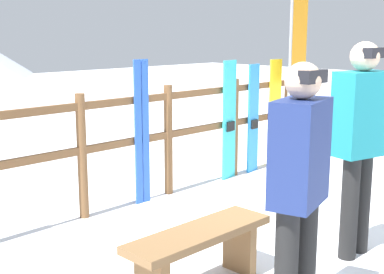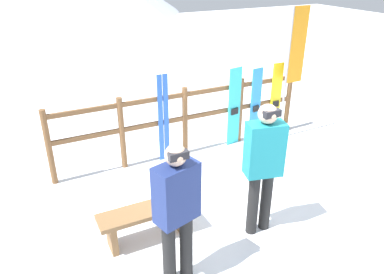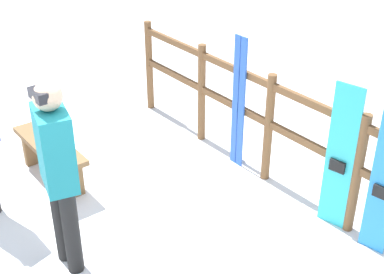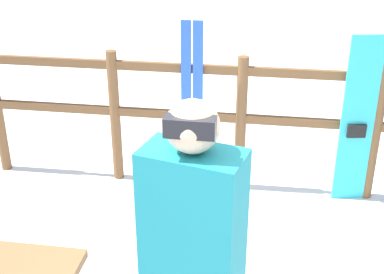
{
  "view_description": "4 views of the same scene",
  "coord_description": "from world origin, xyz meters",
  "px_view_note": "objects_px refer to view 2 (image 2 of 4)",
  "views": [
    {
      "loc": [
        -4.14,
        -2.42,
        1.91
      ],
      "look_at": [
        -0.73,
        1.0,
        0.95
      ],
      "focal_mm": 50.0,
      "sensor_mm": 36.0,
      "label": 1
    },
    {
      "loc": [
        -2.68,
        -3.58,
        3.37
      ],
      "look_at": [
        -0.3,
        1.22,
        0.79
      ],
      "focal_mm": 35.0,
      "sensor_mm": 36.0,
      "label": 2
    },
    {
      "loc": [
        3.62,
        -1.75,
        3.45
      ],
      "look_at": [
        -0.05,
        1.09,
        0.87
      ],
      "focal_mm": 50.0,
      "sensor_mm": 36.0,
      "label": 3
    },
    {
      "loc": [
        0.24,
        -2.37,
        2.63
      ],
      "look_at": [
        -0.31,
        1.23,
        0.92
      ],
      "focal_mm": 50.0,
      "sensor_mm": 36.0,
      "label": 4
    }
  ],
  "objects_px": {
    "person_navy": "(177,207)",
    "snowboard_cyan": "(234,107)",
    "person_teal": "(263,162)",
    "snowboard_yellow": "(275,100)",
    "snowboard_blue": "(255,105)",
    "rental_flag": "(293,58)",
    "ski_pair_blue": "(163,119)",
    "bench": "(146,217)"
  },
  "relations": [
    {
      "from": "person_navy",
      "to": "snowboard_cyan",
      "type": "height_order",
      "value": "person_navy"
    },
    {
      "from": "person_navy",
      "to": "person_teal",
      "type": "height_order",
      "value": "person_teal"
    },
    {
      "from": "person_teal",
      "to": "snowboard_yellow",
      "type": "relative_size",
      "value": 1.2
    },
    {
      "from": "person_navy",
      "to": "person_teal",
      "type": "xyz_separation_m",
      "value": [
        1.32,
        0.29,
        0.07
      ]
    },
    {
      "from": "person_teal",
      "to": "snowboard_cyan",
      "type": "bearing_deg",
      "value": 65.52
    },
    {
      "from": "person_navy",
      "to": "snowboard_cyan",
      "type": "xyz_separation_m",
      "value": [
        2.41,
        2.68,
        -0.23
      ]
    },
    {
      "from": "person_navy",
      "to": "snowboard_blue",
      "type": "bearing_deg",
      "value": 42.72
    },
    {
      "from": "person_navy",
      "to": "rental_flag",
      "type": "xyz_separation_m",
      "value": [
        3.54,
        2.47,
        0.64
      ]
    },
    {
      "from": "person_teal",
      "to": "ski_pair_blue",
      "type": "distance_m",
      "value": 2.44
    },
    {
      "from": "snowboard_yellow",
      "to": "snowboard_blue",
      "type": "bearing_deg",
      "value": -180.0
    },
    {
      "from": "snowboard_blue",
      "to": "snowboard_yellow",
      "type": "relative_size",
      "value": 0.97
    },
    {
      "from": "person_teal",
      "to": "snowboard_blue",
      "type": "height_order",
      "value": "person_teal"
    },
    {
      "from": "bench",
      "to": "person_navy",
      "type": "xyz_separation_m",
      "value": [
        0.1,
        -0.78,
        0.65
      ]
    },
    {
      "from": "snowboard_blue",
      "to": "snowboard_yellow",
      "type": "bearing_deg",
      "value": 0.0
    },
    {
      "from": "person_navy",
      "to": "person_teal",
      "type": "bearing_deg",
      "value": 12.42
    },
    {
      "from": "person_teal",
      "to": "snowboard_cyan",
      "type": "height_order",
      "value": "person_teal"
    },
    {
      "from": "bench",
      "to": "snowboard_cyan",
      "type": "bearing_deg",
      "value": 37.22
    },
    {
      "from": "snowboard_yellow",
      "to": "snowboard_cyan",
      "type": "bearing_deg",
      "value": 180.0
    },
    {
      "from": "ski_pair_blue",
      "to": "snowboard_cyan",
      "type": "relative_size",
      "value": 1.04
    },
    {
      "from": "snowboard_cyan",
      "to": "rental_flag",
      "type": "distance_m",
      "value": 1.44
    },
    {
      "from": "bench",
      "to": "snowboard_blue",
      "type": "distance_m",
      "value": 3.57
    },
    {
      "from": "snowboard_cyan",
      "to": "rental_flag",
      "type": "relative_size",
      "value": 0.6
    },
    {
      "from": "rental_flag",
      "to": "person_teal",
      "type": "bearing_deg",
      "value": -135.46
    },
    {
      "from": "person_teal",
      "to": "rental_flag",
      "type": "height_order",
      "value": "rental_flag"
    },
    {
      "from": "person_navy",
      "to": "rental_flag",
      "type": "bearing_deg",
      "value": 34.95
    },
    {
      "from": "ski_pair_blue",
      "to": "snowboard_blue",
      "type": "relative_size",
      "value": 1.09
    },
    {
      "from": "bench",
      "to": "snowboard_yellow",
      "type": "xyz_separation_m",
      "value": [
        3.49,
        1.9,
        0.41
      ]
    },
    {
      "from": "person_navy",
      "to": "snowboard_yellow",
      "type": "height_order",
      "value": "person_navy"
    },
    {
      "from": "bench",
      "to": "snowboard_blue",
      "type": "bearing_deg",
      "value": 32.39
    },
    {
      "from": "rental_flag",
      "to": "snowboard_cyan",
      "type": "bearing_deg",
      "value": 169.45
    },
    {
      "from": "snowboard_yellow",
      "to": "ski_pair_blue",
      "type": "bearing_deg",
      "value": 179.92
    },
    {
      "from": "ski_pair_blue",
      "to": "rental_flag",
      "type": "height_order",
      "value": "rental_flag"
    },
    {
      "from": "snowboard_blue",
      "to": "rental_flag",
      "type": "bearing_deg",
      "value": -18.37
    },
    {
      "from": "person_navy",
      "to": "snowboard_yellow",
      "type": "relative_size",
      "value": 1.14
    },
    {
      "from": "snowboard_blue",
      "to": "rental_flag",
      "type": "xyz_separation_m",
      "value": [
        0.63,
        -0.21,
        0.91
      ]
    },
    {
      "from": "person_navy",
      "to": "ski_pair_blue",
      "type": "height_order",
      "value": "person_navy"
    },
    {
      "from": "ski_pair_blue",
      "to": "snowboard_yellow",
      "type": "height_order",
      "value": "ski_pair_blue"
    },
    {
      "from": "person_navy",
      "to": "snowboard_blue",
      "type": "xyz_separation_m",
      "value": [
        2.9,
        2.68,
        -0.26
      ]
    },
    {
      "from": "person_navy",
      "to": "person_teal",
      "type": "relative_size",
      "value": 0.95
    },
    {
      "from": "snowboard_cyan",
      "to": "snowboard_yellow",
      "type": "relative_size",
      "value": 1.02
    },
    {
      "from": "snowboard_blue",
      "to": "ski_pair_blue",
      "type": "bearing_deg",
      "value": 179.9
    },
    {
      "from": "person_navy",
      "to": "snowboard_blue",
      "type": "height_order",
      "value": "person_navy"
    }
  ]
}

